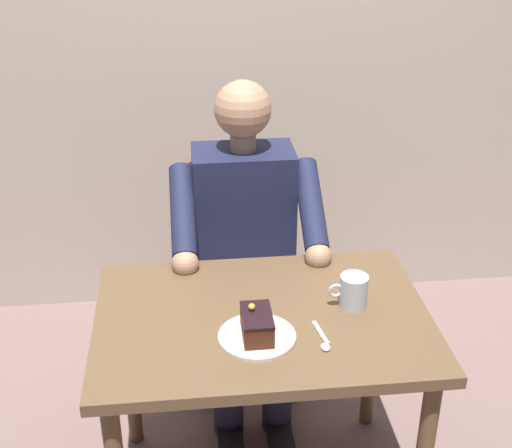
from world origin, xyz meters
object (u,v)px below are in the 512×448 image
(dessert_spoon, at_px, (323,340))
(seated_person, at_px, (246,249))
(chair, at_px, (242,264))
(coffee_cup, at_px, (353,290))
(dining_table, at_px, (263,341))
(cake_slice, at_px, (257,324))

(dessert_spoon, bearing_deg, seated_person, -77.11)
(chair, xyz_separation_m, coffee_cup, (-0.27, 0.66, 0.27))
(seated_person, relative_size, coffee_cup, 10.41)
(coffee_cup, bearing_deg, chair, -67.58)
(dining_table, xyz_separation_m, dessert_spoon, (-0.15, 0.15, 0.10))
(dining_table, distance_m, cake_slice, 0.18)
(cake_slice, bearing_deg, seated_person, -92.70)
(chair, height_order, cake_slice, chair)
(cake_slice, distance_m, dessert_spoon, 0.19)
(dining_table, distance_m, coffee_cup, 0.31)
(cake_slice, bearing_deg, dessert_spoon, 168.57)
(dining_table, height_order, dessert_spoon, dessert_spoon)
(cake_slice, bearing_deg, coffee_cup, -156.37)
(cake_slice, bearing_deg, dining_table, -104.98)
(dining_table, height_order, seated_person, seated_person)
(chair, distance_m, dessert_spoon, 0.87)
(seated_person, height_order, cake_slice, seated_person)
(cake_slice, height_order, dessert_spoon, cake_slice)
(chair, xyz_separation_m, cake_slice, (0.03, 0.79, 0.27))
(dining_table, relative_size, seated_person, 0.79)
(cake_slice, height_order, coffee_cup, cake_slice)
(seated_person, xyz_separation_m, cake_slice, (0.03, 0.62, 0.11))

